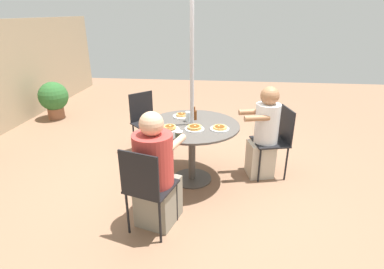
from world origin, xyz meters
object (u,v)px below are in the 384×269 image
patio_chair_north (147,185)px  pancake_plate_a (170,128)px  pancake_plate_b (195,128)px  syrup_bottle (194,115)px  pancake_plate_d (220,128)px  drinking_glass_a (188,117)px  pancake_plate_c (181,116)px  diner_east (264,135)px  potted_shrub (54,98)px  patio_chair_east (276,137)px  patio_table (192,135)px  coffee_cup (179,135)px  diner_north (156,175)px  patio_chair_south (146,119)px

patio_chair_north → pancake_plate_a: 0.88m
pancake_plate_b → syrup_bottle: 0.35m
pancake_plate_d → drinking_glass_a: drinking_glass_a is taller
pancake_plate_b → pancake_plate_c: 0.49m
diner_east → pancake_plate_b: bearing=100.8°
diner_east → potted_shrub: diner_east is taller
diner_east → pancake_plate_c: diner_east is taller
potted_shrub → drinking_glass_a: bearing=-123.8°
patio_chair_east → pancake_plate_d: 0.85m
pancake_plate_a → drinking_glass_a: size_ratio=1.83×
patio_table → coffee_cup: coffee_cup is taller
diner_east → pancake_plate_c: (0.05, 1.07, 0.21)m
patio_table → pancake_plate_b: bearing=-164.0°
syrup_bottle → pancake_plate_c: bearing=63.9°
patio_chair_north → drinking_glass_a: size_ratio=7.51×
patio_chair_east → potted_shrub: (1.82, 4.06, -0.11)m
diner_north → patio_chair_south: size_ratio=1.32×
pancake_plate_d → potted_shrub: (2.21, 3.34, -0.35)m
pancake_plate_d → coffee_cup: 0.55m
syrup_bottle → drinking_glass_a: size_ratio=1.36×
patio_chair_south → patio_table: bearing=90.0°
pancake_plate_a → pancake_plate_c: bearing=-8.1°
diner_east → coffee_cup: (-0.69, 0.98, 0.24)m
pancake_plate_d → pancake_plate_a: bearing=97.7°
pancake_plate_c → syrup_bottle: (-0.09, -0.17, 0.05)m
pancake_plate_b → drinking_glass_a: 0.29m
patio_chair_north → pancake_plate_d: patio_chair_north is taller
syrup_bottle → patio_table: bearing=177.9°
coffee_cup → diner_east: bearing=-54.9°
patio_chair_east → drinking_glass_a: patio_chair_east is taller
patio_table → syrup_bottle: 0.27m
syrup_bottle → drinking_glass_a: (-0.08, 0.06, -0.00)m
syrup_bottle → pancake_plate_d: bearing=-133.1°
coffee_cup → syrup_bottle: bearing=-8.1°
patio_chair_north → diner_north: size_ratio=0.76×
patio_chair_north → pancake_plate_b: size_ratio=4.10×
pancake_plate_a → pancake_plate_b: bearing=-82.5°
patio_chair_south → pancake_plate_a: bearing=73.7°
patio_chair_north → potted_shrub: bearing=147.2°
patio_table → diner_east: 0.92m
diner_north → pancake_plate_a: 0.72m
drinking_glass_a → diner_east: bearing=-83.2°
diner_north → pancake_plate_b: size_ratio=5.41×
syrup_bottle → drinking_glass_a: 0.10m
coffee_cup → drinking_glass_a: size_ratio=0.77×
patio_table → patio_chair_east: bearing=-76.4°
pancake_plate_b → potted_shrub: size_ratio=0.30×
patio_chair_south → pancake_plate_b: patio_chair_south is taller
pancake_plate_d → patio_chair_east: bearing=-62.1°
patio_chair_east → patio_chair_south: same height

